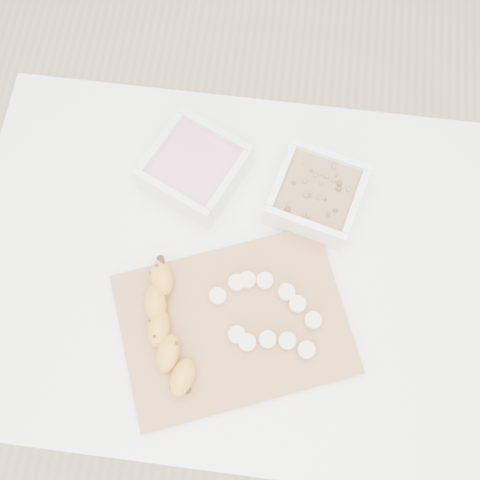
# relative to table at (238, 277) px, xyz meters

# --- Properties ---
(ground) EXTENTS (3.50, 3.50, 0.00)m
(ground) POSITION_rel_table_xyz_m (0.00, 0.00, -0.65)
(ground) COLOR #C6AD89
(ground) RESTS_ON ground
(table) EXTENTS (1.00, 0.70, 0.75)m
(table) POSITION_rel_table_xyz_m (0.00, 0.00, 0.00)
(table) COLOR white
(table) RESTS_ON ground
(bowl_yogurt) EXTENTS (0.21, 0.21, 0.07)m
(bowl_yogurt) POSITION_rel_table_xyz_m (-0.10, 0.17, 0.13)
(bowl_yogurt) COLOR white
(bowl_yogurt) RESTS_ON table
(bowl_granola) EXTENTS (0.19, 0.19, 0.07)m
(bowl_granola) POSITION_rel_table_xyz_m (0.13, 0.14, 0.13)
(bowl_granola) COLOR white
(bowl_granola) RESTS_ON table
(cutting_board) EXTENTS (0.46, 0.40, 0.01)m
(cutting_board) POSITION_rel_table_xyz_m (0.01, -0.11, 0.10)
(cutting_board) COLOR #B47F48
(cutting_board) RESTS_ON table
(banana) EXTENTS (0.10, 0.23, 0.04)m
(banana) POSITION_rel_table_xyz_m (-0.10, -0.14, 0.13)
(banana) COLOR gold
(banana) RESTS_ON cutting_board
(banana_slices) EXTENTS (0.20, 0.14, 0.02)m
(banana_slices) POSITION_rel_table_xyz_m (0.06, -0.09, 0.12)
(banana_slices) COLOR #F4E5BE
(banana_slices) RESTS_ON cutting_board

